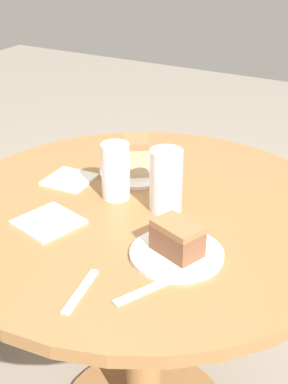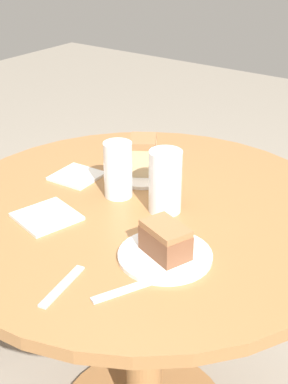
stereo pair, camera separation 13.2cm
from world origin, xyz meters
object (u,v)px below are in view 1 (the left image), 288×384
at_px(cake_slice_near, 177,238).
at_px(glass_water, 116,173).
at_px(cake_slice_far, 136,155).
at_px(plate_near, 177,254).
at_px(plate_far, 136,172).
at_px(glass_lemonade, 166,184).

bearing_deg(cake_slice_near, glass_water, 57.15).
bearing_deg(glass_water, cake_slice_far, 9.65).
height_order(plate_near, glass_water, glass_water).
distance_m(cake_slice_near, glass_water, 0.31).
bearing_deg(cake_slice_near, plate_far, 42.27).
bearing_deg(plate_far, cake_slice_far, 0.00).
bearing_deg(glass_water, glass_lemonade, -88.02).
distance_m(cake_slice_far, glass_lemonade, 0.22).
relative_size(plate_far, glass_lemonade, 1.30).
height_order(plate_far, cake_slice_far, cake_slice_far).
bearing_deg(plate_near, cake_slice_near, 180.00).
relative_size(cake_slice_near, glass_water, 0.83).
bearing_deg(glass_lemonade, plate_near, -145.90).
xyz_separation_m(plate_far, glass_water, (-0.14, -0.02, 0.06)).
height_order(plate_near, cake_slice_far, cake_slice_far).
height_order(plate_near, glass_lemonade, glass_lemonade).
distance_m(plate_near, cake_slice_near, 0.04).
xyz_separation_m(plate_far, cake_slice_near, (-0.31, -0.28, 0.04)).
xyz_separation_m(plate_near, glass_water, (0.17, 0.26, 0.06)).
relative_size(glass_lemonade, glass_water, 1.07).
bearing_deg(cake_slice_near, cake_slice_far, 42.27).
relative_size(plate_near, cake_slice_far, 1.72).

